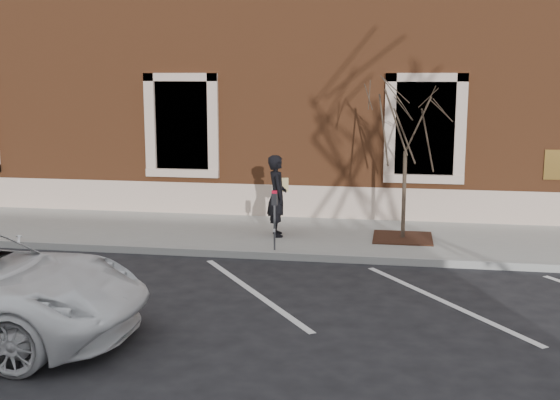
# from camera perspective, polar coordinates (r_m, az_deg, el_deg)

# --- Properties ---
(ground) EXTENTS (120.00, 120.00, 0.00)m
(ground) POSITION_cam_1_polar(r_m,az_deg,el_deg) (14.22, -0.41, -4.79)
(ground) COLOR #28282B
(ground) RESTS_ON ground
(sidewalk_near) EXTENTS (40.00, 3.50, 0.15)m
(sidewalk_near) POSITION_cam_1_polar(r_m,az_deg,el_deg) (15.87, 0.70, -2.91)
(sidewalk_near) COLOR #A7A69D
(sidewalk_near) RESTS_ON ground
(curb_near) EXTENTS (40.00, 0.12, 0.15)m
(curb_near) POSITION_cam_1_polar(r_m,az_deg,el_deg) (14.15, -0.44, -4.55)
(curb_near) COLOR #9E9E99
(curb_near) RESTS_ON ground
(parking_stripes) EXTENTS (28.00, 4.40, 0.01)m
(parking_stripes) POSITION_cam_1_polar(r_m,az_deg,el_deg) (12.15, -2.24, -7.43)
(parking_stripes) COLOR silver
(parking_stripes) RESTS_ON ground
(building_civic) EXTENTS (40.00, 8.62, 8.00)m
(building_civic) POSITION_cam_1_polar(r_m,az_deg,el_deg) (21.40, 3.28, 11.05)
(building_civic) COLOR brown
(building_civic) RESTS_ON ground
(man) EXTENTS (0.60, 0.75, 1.79)m
(man) POSITION_cam_1_polar(r_m,az_deg,el_deg) (15.37, -0.24, 0.35)
(man) COLOR black
(man) RESTS_ON sidewalk_near
(parking_meter) EXTENTS (0.11, 0.09, 1.23)m
(parking_meter) POSITION_cam_1_polar(r_m,az_deg,el_deg) (14.11, -0.45, -0.73)
(parking_meter) COLOR #595B60
(parking_meter) RESTS_ON sidewalk_near
(tree_grate) EXTENTS (1.27, 1.27, 0.03)m
(tree_grate) POSITION_cam_1_polar(r_m,az_deg,el_deg) (15.51, 9.93, -3.04)
(tree_grate) COLOR #3A1C12
(tree_grate) RESTS_ON sidewalk_near
(sapling) EXTENTS (2.08, 2.08, 3.47)m
(sapling) POSITION_cam_1_polar(r_m,az_deg,el_deg) (15.15, 10.22, 5.86)
(sapling) COLOR #3F3126
(sapling) RESTS_ON sidewalk_near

